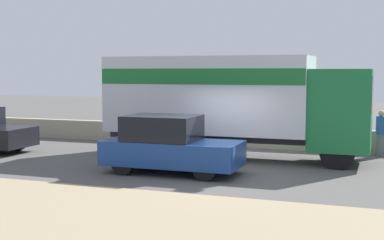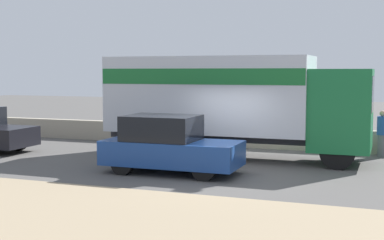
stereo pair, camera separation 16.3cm
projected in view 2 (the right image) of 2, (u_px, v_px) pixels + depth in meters
The scene contains 6 objects.
ground_plane at pixel (211, 174), 15.37m from camera, with size 80.00×80.00×0.00m, color #514F4C.
dirt_shoulder_foreground at pixel (118, 226), 10.13m from camera, with size 60.00×5.84×0.04m.
stone_wall_backdrop at pixel (258, 137), 20.63m from camera, with size 60.00×0.35×0.83m.
box_truck at pixel (229, 97), 18.04m from camera, with size 8.80×2.40×3.45m.
car_hatchback at pixel (169, 145), 15.48m from camera, with size 3.98×1.70×1.68m.
pedestrian at pixel (382, 133), 18.46m from camera, with size 0.35×0.35×1.61m.
Camera 2 is at (4.77, -14.41, 2.95)m, focal length 50.00 mm.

